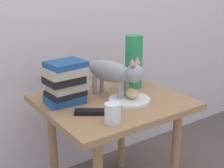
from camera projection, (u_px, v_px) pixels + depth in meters
side_table at (112, 116)px, 1.58m from camera, size 0.69×0.63×0.61m
plate at (129, 100)px, 1.52m from camera, size 0.21×0.21×0.01m
bread_roll at (132, 93)px, 1.52m from camera, size 0.09×0.10×0.05m
cat at (114, 72)px, 1.54m from camera, size 0.19×0.46×0.23m
book_stack at (65, 82)px, 1.47m from camera, size 0.20×0.16×0.21m
green_vase at (134, 62)px, 1.69m from camera, size 0.10×0.10×0.29m
candle_jar at (113, 114)px, 1.28m from camera, size 0.07×0.07×0.08m
tv_remote at (91, 112)px, 1.37m from camera, size 0.15×0.12×0.02m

